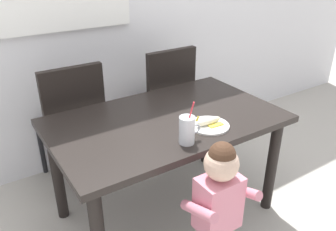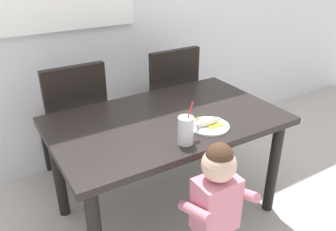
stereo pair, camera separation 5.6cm
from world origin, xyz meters
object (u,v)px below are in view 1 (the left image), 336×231
Objects in this scene: toddler_standing at (219,197)px; peeled_banana at (208,121)px; dining_table at (166,132)px; dining_chair_right at (164,97)px; milk_cup at (187,131)px; snack_plate at (209,126)px; dining_chair_left at (72,119)px.

peeled_banana is (0.19, 0.34, 0.22)m from toddler_standing.
dining_chair_right is at bearing 58.95° from dining_table.
dining_table is at bearing 122.47° from peeled_banana.
milk_cup is 1.43× the size of peeled_banana.
toddler_standing is 3.38× the size of milk_cup.
dining_table is 0.57m from toddler_standing.
snack_plate is (0.21, 0.08, -0.06)m from milk_cup.
dining_chair_left is 1.15× the size of toddler_standing.
dining_table is 1.65× the size of toddler_standing.
dining_table is 1.44× the size of dining_chair_left.
dining_chair_right is 3.87× the size of milk_cup.
milk_cup is (0.32, -0.95, 0.24)m from dining_chair_left.
toddler_standing is at bearing 70.08° from dining_chair_right.
dining_chair_right is at bearing 179.37° from dining_chair_left.
dining_chair_left is at bearing 105.54° from toddler_standing.
milk_cup is 1.08× the size of snack_plate.
dining_table is at bearing 121.09° from dining_chair_left.
dining_table is at bearing 122.22° from snack_plate.
dining_table is 5.58× the size of milk_cup.
milk_cup is at bearing 64.41° from dining_chair_right.
dining_chair_left is (-0.39, 0.64, -0.08)m from dining_table.
toddler_standing is 4.84× the size of peeled_banana.
dining_table is 0.30m from peeled_banana.
dining_chair_left is 0.77m from dining_chair_right.
dining_chair_right reaches higher than toddler_standing.
dining_chair_left is 1.00× the size of dining_chair_right.
toddler_standing reaches higher than snack_plate.
dining_table is 6.02× the size of snack_plate.
peeled_banana is (-0.24, -0.86, 0.21)m from dining_chair_right.
dining_chair_left is 3.87× the size of milk_cup.
snack_plate is (0.14, -0.23, 0.11)m from dining_table.
peeled_banana is (-0.00, 0.01, 0.03)m from snack_plate.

